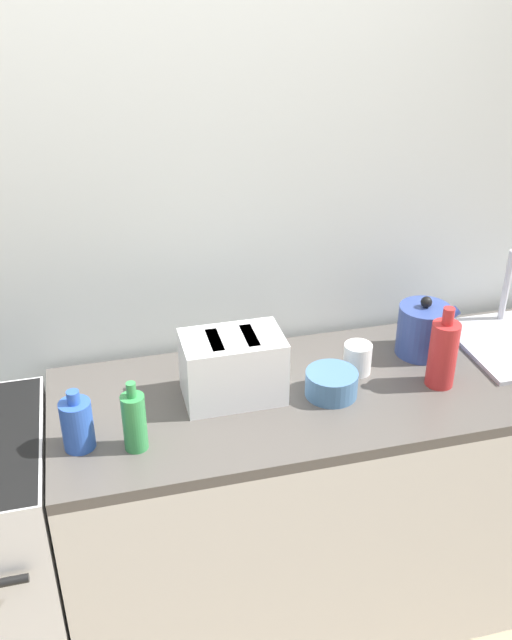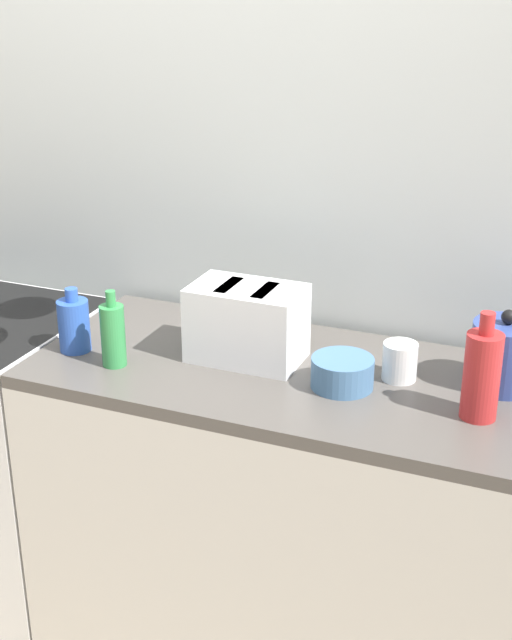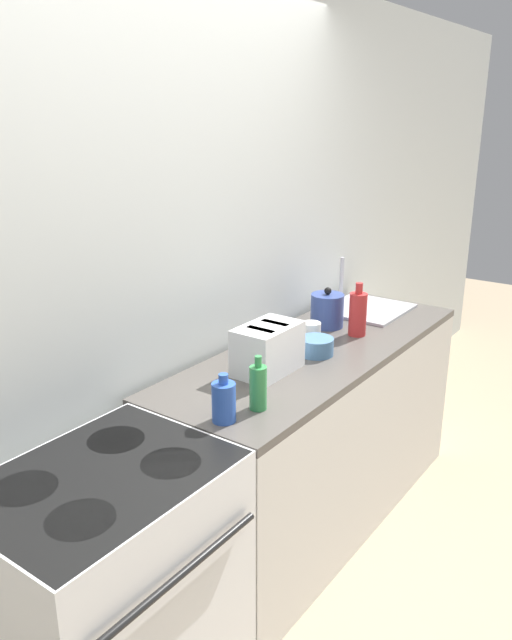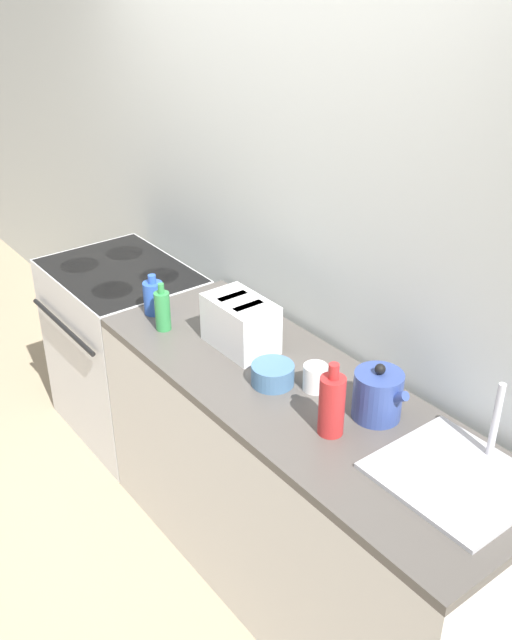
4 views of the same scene
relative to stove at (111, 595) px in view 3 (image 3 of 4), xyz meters
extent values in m
plane|color=tan|center=(0.68, -0.30, -0.48)|extent=(12.00, 12.00, 0.00)
cube|color=silver|center=(0.68, 0.40, 0.82)|extent=(8.00, 0.05, 2.60)
cube|color=silver|center=(0.00, 0.00, -0.01)|extent=(0.79, 0.60, 0.93)
cube|color=black|center=(0.00, 0.00, 0.45)|extent=(0.78, 0.59, 0.02)
cylinder|color=black|center=(-0.18, -0.13, 0.45)|extent=(0.19, 0.19, 0.01)
cylinder|color=black|center=(0.18, -0.13, 0.45)|extent=(0.19, 0.19, 0.01)
cylinder|color=black|center=(-0.18, 0.13, 0.45)|extent=(0.19, 0.19, 0.01)
cylinder|color=black|center=(0.18, 0.13, 0.45)|extent=(0.19, 0.19, 0.01)
cylinder|color=black|center=(0.00, -0.33, 0.25)|extent=(0.67, 0.02, 0.02)
cube|color=silver|center=(1.35, 0.02, -0.03)|extent=(1.89, 0.64, 0.90)
cube|color=#514C47|center=(1.35, 0.02, 0.44)|extent=(1.89, 0.64, 0.04)
cylinder|color=#33478C|center=(1.63, 0.14, 0.54)|extent=(0.17, 0.17, 0.17)
sphere|color=black|center=(1.63, 0.14, 0.65)|extent=(0.04, 0.04, 0.04)
cylinder|color=#33478C|center=(1.71, 0.14, 0.58)|extent=(0.10, 0.03, 0.08)
cube|color=white|center=(0.96, 0.05, 0.56)|extent=(0.30, 0.19, 0.21)
cube|color=black|center=(0.91, 0.05, 0.66)|extent=(0.04, 0.13, 0.01)
cube|color=black|center=(1.01, 0.05, 0.66)|extent=(0.04, 0.13, 0.01)
cube|color=#B7B7BC|center=(2.00, 0.10, 0.46)|extent=(0.45, 0.41, 0.01)
cylinder|color=silver|center=(2.00, 0.26, 0.60)|extent=(0.02, 0.02, 0.28)
cylinder|color=#2D56B7|center=(0.50, -0.09, 0.53)|extent=(0.09, 0.09, 0.15)
cylinder|color=#2D56B7|center=(0.50, -0.09, 0.62)|extent=(0.03, 0.03, 0.04)
cylinder|color=#338C47|center=(0.65, -0.13, 0.54)|extent=(0.07, 0.07, 0.17)
cylinder|color=#338C47|center=(0.65, -0.13, 0.65)|extent=(0.03, 0.03, 0.04)
cylinder|color=#B72828|center=(1.60, -0.05, 0.56)|extent=(0.09, 0.09, 0.21)
cylinder|color=#B72828|center=(1.60, -0.05, 0.70)|extent=(0.03, 0.03, 0.05)
cylinder|color=white|center=(1.38, 0.08, 0.51)|extent=(0.09, 0.09, 0.10)
cylinder|color=teal|center=(1.25, -0.02, 0.50)|extent=(0.16, 0.16, 0.08)
camera|label=1|loc=(0.58, -1.71, 1.71)|focal=40.00mm
camera|label=2|loc=(1.83, -1.99, 1.48)|focal=50.00mm
camera|label=3|loc=(-1.06, -1.36, 1.51)|focal=35.00mm
camera|label=4|loc=(2.98, -1.41, 1.93)|focal=40.00mm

